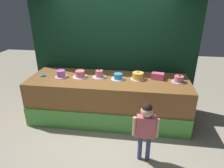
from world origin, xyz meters
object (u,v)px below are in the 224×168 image
at_px(child_figure, 146,125).
at_px(cake_center_right, 118,77).
at_px(cake_center_left, 99,74).
at_px(cake_far_left, 61,74).
at_px(pink_box, 158,76).
at_px(cake_far_right, 179,79).
at_px(donut, 43,75).
at_px(cake_right, 138,76).
at_px(cake_left, 80,74).

xyz_separation_m(child_figure, cake_center_right, (-0.55, 1.15, 0.30)).
xyz_separation_m(cake_center_left, cake_center_right, (0.39, -0.06, -0.01)).
relative_size(child_figure, cake_far_left, 3.94).
relative_size(pink_box, cake_far_right, 0.85).
bearing_deg(pink_box, cake_far_left, -175.62).
relative_size(donut, cake_right, 0.37).
distance_m(cake_center_right, cake_far_right, 1.18).
bearing_deg(cake_left, cake_center_left, 6.99).
height_order(cake_left, cake_center_left, cake_center_left).
bearing_deg(cake_right, child_figure, -82.59).
relative_size(donut, cake_center_right, 0.38).
height_order(child_figure, pink_box, pink_box).
distance_m(donut, cake_right, 1.97).
bearing_deg(cake_center_left, child_figure, -51.96).
bearing_deg(cake_left, cake_right, 2.43).
xyz_separation_m(cake_far_left, cake_far_right, (2.36, 0.05, -0.01)).
distance_m(cake_left, cake_center_left, 0.40).
height_order(cake_right, cake_far_right, cake_right).
relative_size(cake_center_right, cake_far_right, 1.02).
bearing_deg(cake_far_right, cake_far_left, -178.73).
bearing_deg(cake_far_right, cake_right, 176.85).
height_order(pink_box, cake_center_right, pink_box).
bearing_deg(donut, cake_far_right, 1.34).
relative_size(child_figure, donut, 9.45).
bearing_deg(cake_far_left, pink_box, 4.38).
xyz_separation_m(donut, cake_far_left, (0.39, 0.01, 0.05)).
xyz_separation_m(pink_box, cake_left, (-1.58, -0.11, -0.00)).
relative_size(donut, cake_far_right, 0.39).
bearing_deg(donut, cake_center_right, 1.85).
xyz_separation_m(donut, cake_left, (0.79, 0.06, 0.04)).
height_order(child_figure, cake_far_right, cake_far_right).
distance_m(child_figure, pink_box, 1.33).
xyz_separation_m(cake_left, cake_center_right, (0.79, -0.01, -0.01)).
bearing_deg(cake_right, cake_left, -177.57).
bearing_deg(cake_center_left, cake_left, -173.01).
distance_m(cake_left, cake_center_right, 0.79).
distance_m(child_figure, cake_center_left, 1.57).
relative_size(donut, cake_center_left, 0.37).
bearing_deg(donut, cake_left, 4.19).
relative_size(cake_far_left, cake_center_left, 0.89).
bearing_deg(pink_box, cake_far_right, -14.03).
xyz_separation_m(pink_box, cake_far_right, (0.39, -0.10, -0.01)).
height_order(cake_center_left, cake_far_right, cake_center_left).
bearing_deg(cake_center_right, pink_box, 8.10).
bearing_deg(cake_right, donut, -176.86).
bearing_deg(child_figure, cake_center_right, 115.56).
height_order(pink_box, cake_far_left, cake_far_left).
relative_size(cake_center_left, cake_right, 1.00).
bearing_deg(pink_box, cake_left, -176.17).
xyz_separation_m(child_figure, donut, (-2.13, 1.10, 0.27)).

